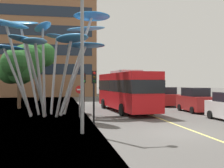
{
  "coord_description": "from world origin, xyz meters",
  "views": [
    {
      "loc": [
        -6.08,
        -13.69,
        2.69
      ],
      "look_at": [
        -1.95,
        8.44,
        2.5
      ],
      "focal_mm": 44.7,
      "sensor_mm": 36.0,
      "label": 1
    }
  ],
  "objects_px": {
    "red_bus": "(126,89)",
    "car_side_street": "(166,97)",
    "leaf_sculpture": "(49,39)",
    "no_entry_sign": "(80,96)",
    "car_parked_far": "(195,101)",
    "traffic_light_kerb_far": "(84,84)",
    "street_lamp": "(89,36)",
    "traffic_light_kerb_near": "(94,85)"
  },
  "relations": [
    {
      "from": "red_bus",
      "to": "street_lamp",
      "type": "bearing_deg",
      "value": -113.6
    },
    {
      "from": "red_bus",
      "to": "street_lamp",
      "type": "distance_m",
      "value": 11.3
    },
    {
      "from": "leaf_sculpture",
      "to": "no_entry_sign",
      "type": "height_order",
      "value": "leaf_sculpture"
    },
    {
      "from": "car_parked_far",
      "to": "no_entry_sign",
      "type": "height_order",
      "value": "no_entry_sign"
    },
    {
      "from": "car_parked_far",
      "to": "no_entry_sign",
      "type": "relative_size",
      "value": 1.69
    },
    {
      "from": "traffic_light_kerb_far",
      "to": "car_side_street",
      "type": "distance_m",
      "value": 11.86
    },
    {
      "from": "car_parked_far",
      "to": "street_lamp",
      "type": "distance_m",
      "value": 13.97
    },
    {
      "from": "no_entry_sign",
      "to": "leaf_sculpture",
      "type": "bearing_deg",
      "value": 149.72
    },
    {
      "from": "traffic_light_kerb_near",
      "to": "car_side_street",
      "type": "bearing_deg",
      "value": 51.03
    },
    {
      "from": "leaf_sculpture",
      "to": "car_parked_far",
      "type": "xyz_separation_m",
      "value": [
        12.67,
        0.53,
        -5.07
      ]
    },
    {
      "from": "red_bus",
      "to": "leaf_sculpture",
      "type": "bearing_deg",
      "value": -163.09
    },
    {
      "from": "red_bus",
      "to": "traffic_light_kerb_near",
      "type": "distance_m",
      "value": 7.9
    },
    {
      "from": "red_bus",
      "to": "car_side_street",
      "type": "relative_size",
      "value": 2.84
    },
    {
      "from": "car_side_street",
      "to": "traffic_light_kerb_far",
      "type": "bearing_deg",
      "value": -144.81
    },
    {
      "from": "car_parked_far",
      "to": "leaf_sculpture",
      "type": "bearing_deg",
      "value": -177.63
    },
    {
      "from": "traffic_light_kerb_far",
      "to": "car_side_street",
      "type": "xyz_separation_m",
      "value": [
        9.62,
        6.78,
        -1.49
      ]
    },
    {
      "from": "leaf_sculpture",
      "to": "street_lamp",
      "type": "distance_m",
      "value": 8.34
    },
    {
      "from": "red_bus",
      "to": "car_parked_far",
      "type": "relative_size",
      "value": 2.72
    },
    {
      "from": "leaf_sculpture",
      "to": "no_entry_sign",
      "type": "bearing_deg",
      "value": -30.28
    },
    {
      "from": "car_side_street",
      "to": "no_entry_sign",
      "type": "height_order",
      "value": "no_entry_sign"
    },
    {
      "from": "car_parked_far",
      "to": "car_side_street",
      "type": "height_order",
      "value": "car_parked_far"
    },
    {
      "from": "red_bus",
      "to": "car_side_street",
      "type": "xyz_separation_m",
      "value": [
        5.68,
        4.65,
        -1.03
      ]
    },
    {
      "from": "car_side_street",
      "to": "street_lamp",
      "type": "relative_size",
      "value": 0.49
    },
    {
      "from": "car_parked_far",
      "to": "car_side_street",
      "type": "xyz_separation_m",
      "value": [
        -0.32,
        6.15,
        -0.03
      ]
    },
    {
      "from": "traffic_light_kerb_near",
      "to": "street_lamp",
      "type": "distance_m",
      "value": 4.03
    },
    {
      "from": "red_bus",
      "to": "street_lamp",
      "type": "xyz_separation_m",
      "value": [
        -4.36,
        -9.98,
        3.03
      ]
    },
    {
      "from": "leaf_sculpture",
      "to": "no_entry_sign",
      "type": "distance_m",
      "value": 5.21
    },
    {
      "from": "car_side_street",
      "to": "no_entry_sign",
      "type": "xyz_separation_m",
      "value": [
        -10.05,
        -8.02,
        0.62
      ]
    },
    {
      "from": "traffic_light_kerb_near",
      "to": "street_lamp",
      "type": "xyz_separation_m",
      "value": [
        -0.65,
        -3.02,
        2.59
      ]
    },
    {
      "from": "traffic_light_kerb_far",
      "to": "traffic_light_kerb_near",
      "type": "bearing_deg",
      "value": -87.29
    },
    {
      "from": "car_parked_far",
      "to": "street_lamp",
      "type": "relative_size",
      "value": 0.51
    },
    {
      "from": "traffic_light_kerb_far",
      "to": "street_lamp",
      "type": "distance_m",
      "value": 8.27
    },
    {
      "from": "traffic_light_kerb_far",
      "to": "car_parked_far",
      "type": "relative_size",
      "value": 0.84
    },
    {
      "from": "car_parked_far",
      "to": "street_lamp",
      "type": "height_order",
      "value": "street_lamp"
    },
    {
      "from": "leaf_sculpture",
      "to": "street_lamp",
      "type": "bearing_deg",
      "value": -73.78
    },
    {
      "from": "leaf_sculpture",
      "to": "traffic_light_kerb_near",
      "type": "xyz_separation_m",
      "value": [
        2.96,
        -4.93,
        -3.62
      ]
    },
    {
      "from": "street_lamp",
      "to": "no_entry_sign",
      "type": "height_order",
      "value": "street_lamp"
    },
    {
      "from": "street_lamp",
      "to": "leaf_sculpture",
      "type": "bearing_deg",
      "value": 106.22
    },
    {
      "from": "traffic_light_kerb_far",
      "to": "car_parked_far",
      "type": "bearing_deg",
      "value": 3.64
    },
    {
      "from": "no_entry_sign",
      "to": "red_bus",
      "type": "bearing_deg",
      "value": 37.61
    },
    {
      "from": "red_bus",
      "to": "leaf_sculpture",
      "type": "height_order",
      "value": "leaf_sculpture"
    },
    {
      "from": "car_parked_far",
      "to": "red_bus",
      "type": "bearing_deg",
      "value": 165.93
    }
  ]
}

